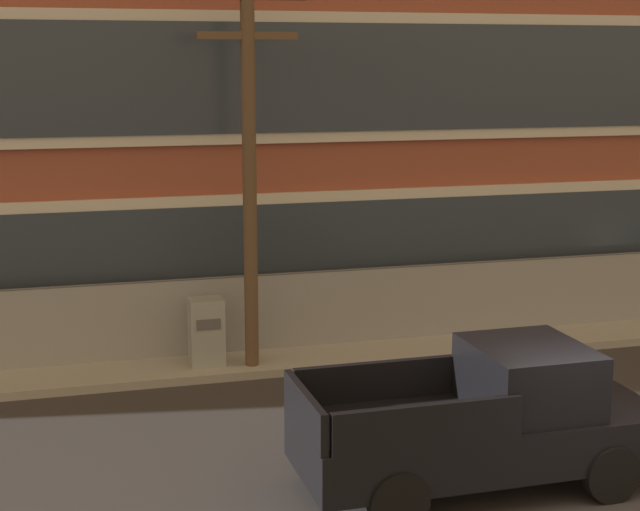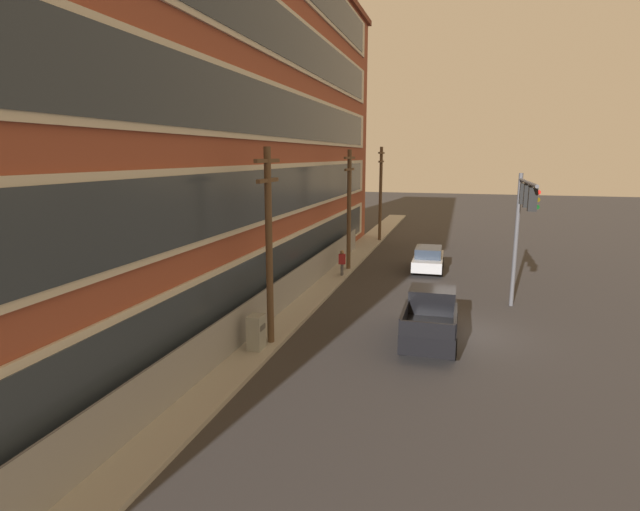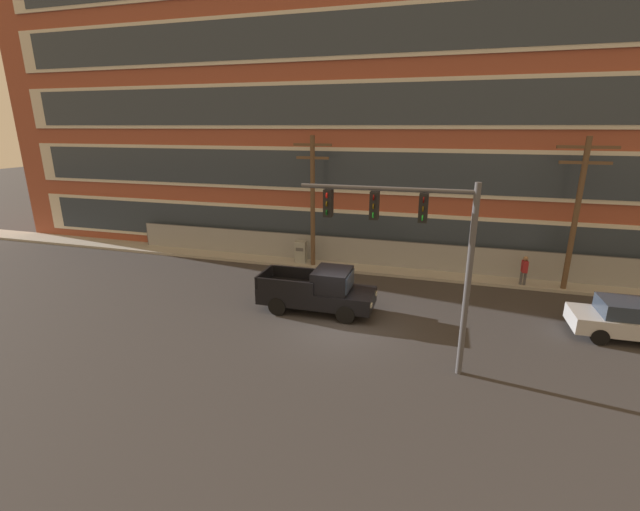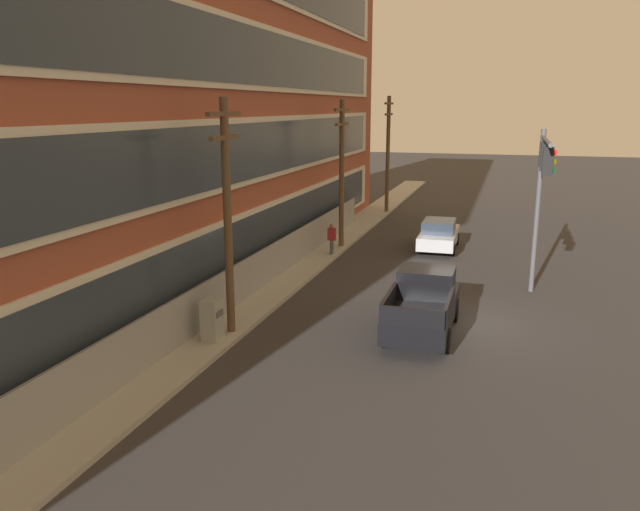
# 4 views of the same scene
# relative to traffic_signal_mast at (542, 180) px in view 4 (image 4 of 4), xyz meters

# --- Properties ---
(ground_plane) EXTENTS (160.00, 160.00, 0.00)m
(ground_plane) POSITION_rel_traffic_signal_mast_xyz_m (-2.98, 2.29, -4.69)
(ground_plane) COLOR #333030
(sidewalk_building_side) EXTENTS (80.00, 1.97, 0.16)m
(sidewalk_building_side) POSITION_rel_traffic_signal_mast_xyz_m (-2.98, 9.96, -4.61)
(sidewalk_building_side) COLOR #9E9B93
(sidewalk_building_side) RESTS_ON ground
(brick_mill_building) EXTENTS (50.48, 8.92, 18.32)m
(brick_mill_building) POSITION_rel_traffic_signal_mast_xyz_m (-4.19, 15.11, 4.49)
(brick_mill_building) COLOR brown
(brick_mill_building) RESTS_ON ground
(chain_link_fence) EXTENTS (32.47, 0.06, 1.72)m
(chain_link_fence) POSITION_rel_traffic_signal_mast_xyz_m (-2.34, 10.36, -3.81)
(chain_link_fence) COLOR gray
(chain_link_fence) RESTS_ON ground
(traffic_signal_mast) EXTENTS (5.62, 0.43, 6.42)m
(traffic_signal_mast) POSITION_rel_traffic_signal_mast_xyz_m (0.00, 0.00, 0.00)
(traffic_signal_mast) COLOR #4C4C51
(traffic_signal_mast) RESTS_ON ground
(pickup_truck_black) EXTENTS (5.19, 2.08, 2.01)m
(pickup_truck_black) POSITION_rel_traffic_signal_mast_xyz_m (-4.23, 3.52, -3.74)
(pickup_truck_black) COLOR black
(pickup_truck_black) RESTS_ON ground
(sedan_silver) EXTENTS (4.58, 1.94, 1.56)m
(sedan_silver) POSITION_rel_traffic_signal_mast_xyz_m (8.25, 4.45, -3.89)
(sedan_silver) COLOR #B2B5BA
(sedan_silver) RESTS_ON ground
(utility_pole_near_corner) EXTENTS (2.17, 0.26, 7.53)m
(utility_pole_near_corner) POSITION_rel_traffic_signal_mast_xyz_m (-6.37, 9.41, -0.53)
(utility_pole_near_corner) COLOR brown
(utility_pole_near_corner) RESTS_ON ground
(utility_pole_midblock) EXTENTS (2.60, 0.26, 7.58)m
(utility_pole_midblock) POSITION_rel_traffic_signal_mast_xyz_m (6.91, 9.33, -0.43)
(utility_pole_midblock) COLOR brown
(utility_pole_midblock) RESTS_ON ground
(utility_pole_far_east) EXTENTS (2.49, 0.26, 7.93)m
(utility_pole_far_east) POSITION_rel_traffic_signal_mast_xyz_m (18.42, 9.19, -0.27)
(utility_pole_far_east) COLOR brown
(utility_pole_far_east) RESTS_ON ground
(electrical_cabinet) EXTENTS (0.65, 0.54, 1.46)m
(electrical_cabinet) POSITION_rel_traffic_signal_mast_xyz_m (-7.20, 9.66, -3.95)
(electrical_cabinet) COLOR #939993
(electrical_cabinet) RESTS_ON ground
(pedestrian_near_cabinet) EXTENTS (0.32, 0.43, 1.69)m
(pedestrian_near_cabinet) POSITION_rel_traffic_signal_mast_xyz_m (5.00, 9.29, -3.71)
(pedestrian_near_cabinet) COLOR #4C4C51
(pedestrian_near_cabinet) RESTS_ON ground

